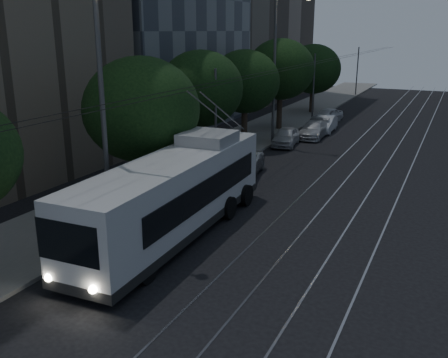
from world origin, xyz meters
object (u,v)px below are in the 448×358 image
trolleybus (176,194)px  car_white_a (286,137)px  car_white_d (327,115)px  pickup_silver (236,165)px  car_white_c (325,124)px  car_white_b (314,130)px  streetlamp_far (280,54)px  streetlamp_near (110,79)px

trolleybus → car_white_a: trolleybus is taller
car_white_a → car_white_d: 10.90m
pickup_silver → car_white_a: (-0.13, 9.05, -0.10)m
trolleybus → car_white_c: trolleybus is taller
car_white_a → trolleybus: bearing=-93.1°
car_white_a → car_white_b: 3.68m
streetlamp_far → streetlamp_near: bearing=-90.0°
car_white_b → car_white_d: 7.42m
pickup_silver → car_white_b: 12.61m
pickup_silver → streetlamp_far: streetlamp_far is taller
trolleybus → pickup_silver: size_ratio=2.31×
streetlamp_far → car_white_b: bearing=63.4°
trolleybus → streetlamp_far: size_ratio=1.17×
car_white_c → car_white_d: 4.71m
streetlamp_near → streetlamp_far: 18.90m
pickup_silver → streetlamp_near: size_ratio=0.51×
streetlamp_near → car_white_b: bearing=85.6°
car_white_b → car_white_c: 2.78m
car_white_a → streetlamp_near: 19.61m
trolleybus → pickup_silver: bearing=95.7°
pickup_silver → streetlamp_near: streetlamp_near is taller
car_white_a → car_white_c: size_ratio=0.99×
trolleybus → car_white_d: bearing=90.2°
car_white_a → streetlamp_near: streetlamp_near is taller
car_white_b → car_white_d: size_ratio=1.22×
car_white_c → streetlamp_near: size_ratio=0.37×
car_white_a → streetlamp_near: (-0.65, -18.78, 5.63)m
car_white_b → car_white_d: bearing=95.0°
pickup_silver → car_white_c: bearing=74.0°
car_white_a → car_white_c: car_white_a is taller
trolleybus → car_white_a: bearing=92.3°
pickup_silver → car_white_c: size_ratio=1.39×
trolleybus → car_white_c: 23.79m
pickup_silver → streetlamp_near: 11.22m
car_white_d → streetlamp_far: streetlamp_far is taller
trolleybus → streetlamp_far: bearing=94.4°
car_white_a → car_white_d: size_ratio=1.07×
streetlamp_near → car_white_a: bearing=88.0°
car_white_a → streetlamp_far: bearing=162.1°
car_white_b → car_white_c: (0.21, 2.78, 0.00)m
pickup_silver → car_white_a: size_ratio=1.41×
car_white_a → streetlamp_near: size_ratio=0.37×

